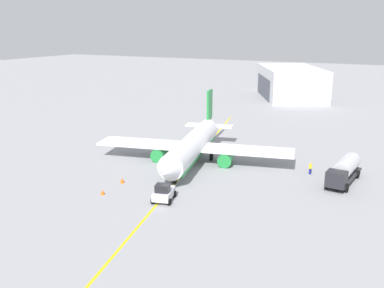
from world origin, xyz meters
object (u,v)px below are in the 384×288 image
safety_cone_wingtip (122,180)px  pushback_tug (164,193)px  fuel_tanker (344,170)px  refueling_worker (310,168)px  airplane (193,146)px  safety_cone_nose (103,192)px

safety_cone_wingtip → pushback_tug: bearing=70.7°
fuel_tanker → safety_cone_wingtip: (13.45, -26.33, -1.38)m
refueling_worker → safety_cone_wingtip: refueling_worker is taller
airplane → pushback_tug: (15.30, 3.75, -1.55)m
airplane → pushback_tug: 15.83m
fuel_tanker → safety_cone_nose: bearing=-55.4°
safety_cone_nose → airplane: bearing=166.8°
fuel_tanker → safety_cone_nose: (17.99, -26.05, -1.41)m
safety_cone_nose → fuel_tanker: bearing=124.6°
refueling_worker → safety_cone_nose: refueling_worker is taller
pushback_tug → safety_cone_nose: (1.74, -7.76, -0.70)m
airplane → pushback_tug: bearing=13.8°
refueling_worker → airplane: bearing=-82.0°
safety_cone_nose → safety_cone_wingtip: bearing=-176.5°
fuel_tanker → refueling_worker: fuel_tanker is taller
fuel_tanker → pushback_tug: (16.26, -18.29, -0.71)m
pushback_tug → safety_cone_wingtip: (-2.81, -8.04, -0.66)m
refueling_worker → safety_cone_nose: bearing=-47.6°
refueling_worker → pushback_tug: bearing=-37.5°
airplane → safety_cone_nose: bearing=-13.2°
pushback_tug → safety_cone_wingtip: size_ratio=5.81×
pushback_tug → safety_cone_nose: pushback_tug is taller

